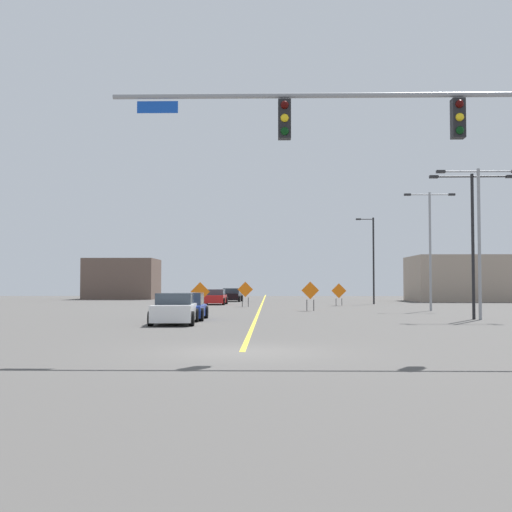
# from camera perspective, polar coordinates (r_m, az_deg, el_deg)

# --- Properties ---
(ground) EXTENTS (170.85, 170.85, 0.00)m
(ground) POSITION_cam_1_polar(r_m,az_deg,el_deg) (17.65, -1.19, -8.24)
(ground) COLOR #4C4947
(road_centre_stripe) EXTENTS (0.16, 94.92, 0.01)m
(road_centre_stripe) POSITION_cam_1_polar(r_m,az_deg,el_deg) (65.03, 0.56, -4.02)
(road_centre_stripe) COLOR yellow
(road_centre_stripe) RESTS_ON ground
(traffic_signal_assembly) EXTENTS (13.91, 0.44, 7.42)m
(traffic_signal_assembly) POSITION_cam_1_polar(r_m,az_deg,el_deg) (18.61, 16.92, 9.31)
(traffic_signal_assembly) COLOR gray
(traffic_signal_assembly) RESTS_ON ground
(street_lamp_near_left) EXTENTS (3.44, 0.24, 8.04)m
(street_lamp_near_left) POSITION_cam_1_polar(r_m,az_deg,el_deg) (46.55, 14.71, 1.30)
(street_lamp_near_left) COLOR gray
(street_lamp_near_left) RESTS_ON ground
(street_lamp_far_right) EXTENTS (4.24, 0.24, 7.66)m
(street_lamp_far_right) POSITION_cam_1_polar(r_m,az_deg,el_deg) (35.44, 18.59, 2.28)
(street_lamp_far_right) COLOR gray
(street_lamp_far_right) RESTS_ON ground
(street_lamp_mid_left) EXTENTS (4.36, 0.24, 7.47)m
(street_lamp_mid_left) POSITION_cam_1_polar(r_m,az_deg,el_deg) (35.83, 18.09, 2.07)
(street_lamp_mid_left) COLOR black
(street_lamp_mid_left) RESTS_ON ground
(street_lamp_mid_right) EXTENTS (1.65, 0.24, 7.87)m
(street_lamp_mid_right) POSITION_cam_1_polar(r_m,az_deg,el_deg) (61.13, 9.94, -0.03)
(street_lamp_mid_right) COLOR black
(street_lamp_mid_right) RESTS_ON ground
(construction_sign_left_shoulder) EXTENTS (1.25, 0.05, 1.88)m
(construction_sign_left_shoulder) POSITION_cam_1_polar(r_m,az_deg,el_deg) (56.17, 7.12, -3.06)
(construction_sign_left_shoulder) COLOR orange
(construction_sign_left_shoulder) RESTS_ON ground
(construction_sign_median_far) EXTENTS (1.20, 0.14, 1.98)m
(construction_sign_median_far) POSITION_cam_1_polar(r_m,az_deg,el_deg) (45.06, 4.68, -3.11)
(construction_sign_median_far) COLOR orange
(construction_sign_median_far) RESTS_ON ground
(construction_sign_median_near) EXTENTS (1.34, 0.05, 1.95)m
(construction_sign_median_near) POSITION_cam_1_polar(r_m,az_deg,el_deg) (46.25, -4.81, -3.16)
(construction_sign_median_near) COLOR orange
(construction_sign_median_near) RESTS_ON ground
(construction_sign_right_shoulder) EXTENTS (1.23, 0.18, 2.00)m
(construction_sign_right_shoulder) POSITION_cam_1_polar(r_m,az_deg,el_deg) (53.31, -0.92, -3.00)
(construction_sign_right_shoulder) COLOR orange
(construction_sign_right_shoulder) RESTS_ON ground
(car_black_approaching) EXTENTS (2.26, 4.06, 1.38)m
(car_black_approaching) POSITION_cam_1_polar(r_m,az_deg,el_deg) (69.47, -2.09, -3.40)
(car_black_approaching) COLOR black
(car_black_approaching) RESTS_ON ground
(car_blue_far) EXTENTS (2.02, 3.99, 1.36)m
(car_blue_far) POSITION_cam_1_polar(r_m,az_deg,el_deg) (33.88, -5.98, -4.40)
(car_blue_far) COLOR #1E389E
(car_blue_far) RESTS_ON ground
(car_red_distant) EXTENTS (2.07, 4.25, 1.35)m
(car_red_distant) POSITION_cam_1_polar(r_m,az_deg,el_deg) (59.08, -3.54, -3.56)
(car_red_distant) COLOR red
(car_red_distant) RESTS_ON ground
(car_white_passing) EXTENTS (2.14, 4.40, 1.39)m
(car_white_passing) POSITION_cam_1_polar(r_m,az_deg,el_deg) (30.19, -6.99, -4.58)
(car_white_passing) COLOR white
(car_white_passing) RESTS_ON ground
(roadside_building_west) EXTENTS (8.35, 7.18, 4.90)m
(roadside_building_west) POSITION_cam_1_polar(r_m,az_deg,el_deg) (82.88, -11.39, -1.95)
(roadside_building_west) COLOR brown
(roadside_building_west) RESTS_ON ground
(roadside_building_east) EXTENTS (11.08, 8.80, 4.79)m
(roadside_building_east) POSITION_cam_1_polar(r_m,az_deg,el_deg) (73.88, 17.42, -1.87)
(roadside_building_east) COLOR gray
(roadside_building_east) RESTS_ON ground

